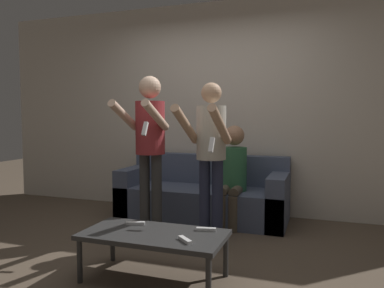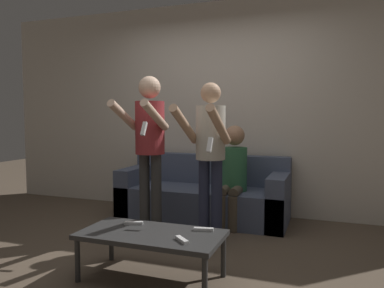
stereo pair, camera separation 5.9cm
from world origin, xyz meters
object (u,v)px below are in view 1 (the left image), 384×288
person_standing_left (150,137)px  remote_far (206,229)px  coffee_table (154,237)px  remote_near (185,240)px  person_seated (233,171)px  couch (203,197)px  remote_mid (136,223)px  person_standing_right (210,145)px

person_standing_left → remote_far: bearing=-43.0°
coffee_table → remote_near: 0.32m
person_standing_left → person_seated: bearing=41.8°
couch → remote_mid: (-0.06, -1.64, 0.11)m
person_standing_left → remote_far: (0.86, -0.80, -0.65)m
person_standing_left → person_standing_right: person_standing_left is taller
person_seated → remote_near: size_ratio=8.45×
person_standing_right → remote_far: 1.00m
person_standing_left → person_seated: size_ratio=1.45×
person_standing_right → remote_near: size_ratio=11.66×
couch → person_standing_left: person_standing_left is taller
couch → remote_near: size_ratio=14.95×
person_seated → remote_mid: 1.58m
remote_near → remote_far: bearing=76.8°
person_seated → remote_near: person_seated is taller
couch → person_standing_right: 1.12m
person_standing_left → person_standing_right: 0.66m
person_standing_left → person_seated: 1.06m
couch → person_standing_left: bearing=-112.3°
remote_mid → remote_far: (0.59, 0.03, 0.00)m
person_seated → remote_near: 1.76m
person_seated → remote_near: bearing=-88.0°
remote_near → remote_far: 0.29m
coffee_table → remote_near: (0.29, -0.12, 0.05)m
remote_mid → remote_far: 0.59m
remote_near → person_standing_right: bearing=97.2°
person_standing_right → person_seated: person_standing_right is taller
person_standing_left → remote_far: 1.35m
remote_far → couch: bearing=108.3°
couch → coffee_table: size_ratio=1.86×
person_standing_right → couch: bearing=112.1°
couch → remote_near: 1.95m
person_standing_left → remote_far: person_standing_left is taller
couch → remote_far: (0.53, -1.60, 0.11)m
remote_far → person_seated: bearing=95.1°
couch → person_standing_right: size_ratio=1.28×
person_standing_right → remote_far: person_standing_right is taller
person_standing_right → remote_mid: (-0.39, -0.83, -0.58)m
person_standing_right → remote_near: person_standing_right is taller
person_seated → person_standing_left: bearing=-138.2°
couch → remote_mid: size_ratio=13.14×
person_standing_left → remote_mid: (0.27, -0.84, -0.65)m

